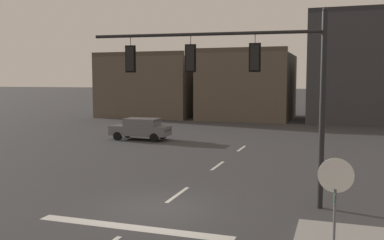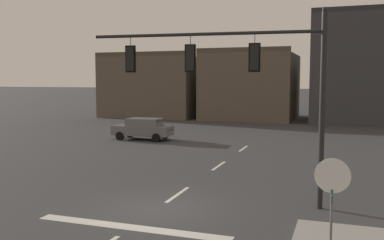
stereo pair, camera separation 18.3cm
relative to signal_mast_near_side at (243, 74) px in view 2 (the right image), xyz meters
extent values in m
plane|color=#353538|center=(-2.62, -1.70, -4.72)|extent=(400.00, 400.00, 0.00)
cube|color=silver|center=(-2.62, -3.70, -4.72)|extent=(6.40, 0.50, 0.01)
cube|color=silver|center=(-2.62, 0.30, -4.72)|extent=(0.16, 2.40, 0.01)
cube|color=silver|center=(-2.62, 6.30, -4.72)|extent=(0.16, 2.40, 0.01)
cube|color=silver|center=(-2.62, 12.30, -4.72)|extent=(0.16, 2.40, 0.01)
cylinder|color=black|center=(2.74, 0.22, -1.31)|extent=(0.20, 0.20, 6.81)
cylinder|color=black|center=(-1.45, -0.14, 1.42)|extent=(8.40, 0.83, 0.12)
sphere|color=black|center=(2.74, 0.22, 2.14)|extent=(0.18, 0.18, 0.18)
cylinder|color=#56565B|center=(0.41, 0.02, 1.19)|extent=(0.03, 0.03, 0.35)
cube|color=black|center=(0.41, 0.02, 0.56)|extent=(0.32, 0.26, 0.90)
sphere|color=red|center=(0.40, 0.15, 0.84)|extent=(0.20, 0.20, 0.20)
sphere|color=#2D2314|center=(0.40, 0.15, 0.56)|extent=(0.20, 0.20, 0.20)
sphere|color=black|center=(0.40, 0.15, 0.28)|extent=(0.20, 0.20, 0.20)
cube|color=black|center=(0.41, 0.00, 0.56)|extent=(0.42, 0.07, 1.02)
cylinder|color=#56565B|center=(-1.92, -0.18, 1.19)|extent=(0.03, 0.03, 0.35)
cube|color=black|center=(-1.92, -0.18, 0.56)|extent=(0.32, 0.26, 0.90)
sphere|color=red|center=(-1.93, -0.05, 0.84)|extent=(0.20, 0.20, 0.20)
sphere|color=#2D2314|center=(-1.93, -0.05, 0.56)|extent=(0.20, 0.20, 0.20)
sphere|color=black|center=(-1.93, -0.05, 0.28)|extent=(0.20, 0.20, 0.20)
cube|color=black|center=(-1.92, -0.19, 0.56)|extent=(0.42, 0.07, 1.02)
cylinder|color=#56565B|center=(-4.25, -0.37, 1.19)|extent=(0.03, 0.03, 0.35)
cube|color=black|center=(-4.25, -0.37, 0.56)|extent=(0.32, 0.26, 0.90)
sphere|color=red|center=(-4.26, -0.24, 0.84)|extent=(0.20, 0.20, 0.20)
sphere|color=#2D2314|center=(-4.26, -0.24, 0.56)|extent=(0.20, 0.20, 0.20)
sphere|color=black|center=(-4.26, -0.24, 0.28)|extent=(0.20, 0.20, 0.20)
cube|color=black|center=(-4.25, -0.39, 0.56)|extent=(0.42, 0.07, 1.02)
cylinder|color=#56565B|center=(3.23, -5.61, -3.65)|extent=(0.06, 0.06, 2.15)
cylinder|color=white|center=(3.23, -5.61, -2.27)|extent=(0.76, 0.03, 0.76)
cylinder|color=#B21414|center=(3.23, -5.59, -2.27)|extent=(0.68, 0.03, 0.68)
cube|color=#19592D|center=(3.23, -5.61, -2.72)|extent=(0.02, 0.64, 0.16)
cube|color=slate|center=(-10.69, 13.96, -4.02)|extent=(4.45, 1.93, 0.70)
cube|color=slate|center=(-10.54, 13.96, -3.39)|extent=(2.51, 1.67, 0.56)
cube|color=#2D3842|center=(-11.31, 13.94, -3.41)|extent=(0.29, 1.53, 0.47)
cube|color=#2D3842|center=(-9.37, 14.00, -3.41)|extent=(0.26, 1.53, 0.46)
cylinder|color=black|center=(-12.12, 13.07, -4.40)|extent=(0.65, 0.24, 0.64)
cylinder|color=black|center=(-12.17, 14.77, -4.40)|extent=(0.65, 0.24, 0.64)
cylinder|color=black|center=(-9.21, 13.15, -4.40)|extent=(0.65, 0.24, 0.64)
cylinder|color=black|center=(-9.26, 14.85, -4.40)|extent=(0.65, 0.24, 0.64)
sphere|color=silver|center=(-12.85, 13.32, -3.97)|extent=(0.16, 0.16, 0.16)
sphere|color=silver|center=(-12.89, 14.47, -3.97)|extent=(0.16, 0.16, 0.16)
cube|color=maroon|center=(-8.51, 14.03, -3.94)|extent=(0.08, 1.37, 0.12)
cube|color=brown|center=(-18.33, 34.51, -1.16)|extent=(11.23, 10.98, 7.11)
cube|color=#493F35|center=(-18.33, 29.33, 2.64)|extent=(11.23, 0.60, 0.50)
cube|color=brown|center=(-6.55, 34.50, -1.06)|extent=(9.90, 10.94, 7.32)
cube|color=#493F35|center=(-6.55, 29.33, 2.85)|extent=(9.90, 0.60, 0.50)
cube|color=#38383D|center=(4.42, 33.76, 0.75)|extent=(8.25, 9.47, 10.95)
cube|color=#2B2B30|center=(4.42, 29.33, 6.48)|extent=(8.25, 0.60, 0.50)
camera|label=1|loc=(3.19, -15.28, -0.20)|focal=40.42mm
camera|label=2|loc=(3.37, -15.22, -0.20)|focal=40.42mm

